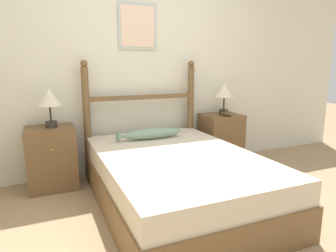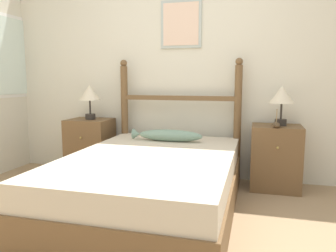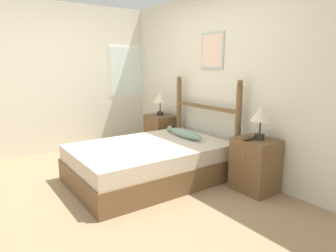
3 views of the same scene
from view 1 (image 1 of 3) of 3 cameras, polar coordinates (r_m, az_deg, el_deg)
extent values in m
plane|color=#9E7F5B|center=(2.46, 8.66, -19.93)|extent=(16.00, 16.00, 0.00)
cube|color=beige|center=(3.67, -5.35, 11.45)|extent=(6.40, 0.06, 2.55)
cube|color=#ADB7B2|center=(3.65, -5.83, 18.35)|extent=(0.46, 0.02, 0.52)
cube|color=beige|center=(3.64, -5.77, 18.37)|extent=(0.40, 0.01, 0.46)
cube|color=brown|center=(2.85, 1.60, -11.83)|extent=(1.37, 2.02, 0.29)
cube|color=beige|center=(2.76, 1.62, -7.20)|extent=(1.33, 1.98, 0.19)
cylinder|color=brown|center=(3.44, -15.13, 0.27)|extent=(0.08, 0.08, 1.26)
sphere|color=brown|center=(3.37, -15.73, 11.40)|extent=(0.08, 0.08, 0.08)
cylinder|color=brown|center=(3.83, 4.29, 1.77)|extent=(0.08, 0.08, 1.26)
sphere|color=brown|center=(3.77, 4.44, 11.75)|extent=(0.08, 0.08, 0.08)
cube|color=brown|center=(3.54, -4.97, 5.50)|extent=(1.29, 0.06, 0.05)
cube|color=brown|center=(3.37, -21.27, -5.68)|extent=(0.48, 0.41, 0.65)
sphere|color=tan|center=(3.12, -21.30, -4.27)|extent=(0.02, 0.02, 0.02)
cube|color=brown|center=(3.99, 10.01, -2.43)|extent=(0.48, 0.41, 0.65)
sphere|color=tan|center=(3.79, 11.86, -1.03)|extent=(0.02, 0.02, 0.02)
cylinder|color=#2D2823|center=(3.27, -21.34, 0.29)|extent=(0.11, 0.11, 0.06)
cylinder|color=#2D2823|center=(3.25, -21.48, 2.22)|extent=(0.02, 0.02, 0.16)
cone|color=beige|center=(3.23, -21.70, 5.13)|extent=(0.24, 0.24, 0.17)
cylinder|color=#2D2823|center=(3.95, 10.53, 2.70)|extent=(0.11, 0.11, 0.06)
cylinder|color=#2D2823|center=(3.93, 10.59, 4.31)|extent=(0.02, 0.02, 0.16)
cone|color=beige|center=(3.92, 10.68, 6.72)|extent=(0.24, 0.24, 0.17)
ellipsoid|color=#4C3823|center=(3.81, 11.07, 2.24)|extent=(0.07, 0.22, 0.05)
cylinder|color=#997F56|center=(3.80, 11.12, 3.56)|extent=(0.01, 0.01, 0.13)
ellipsoid|color=gray|center=(3.26, -2.87, -1.42)|extent=(0.66, 0.14, 0.12)
cone|color=gray|center=(3.16, -9.06, -1.99)|extent=(0.08, 0.11, 0.11)
camera|label=2|loc=(1.95, 71.47, -1.44)|focal=35.00mm
camera|label=3|loc=(4.39, 62.76, 8.62)|focal=32.00mm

